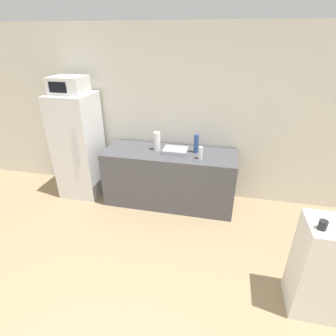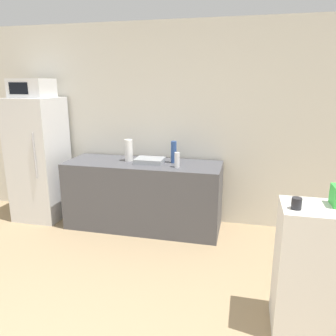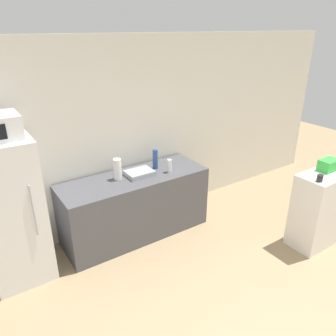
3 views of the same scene
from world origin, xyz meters
name	(u,v)px [view 3 (image 3 of 3)]	position (x,y,z in m)	size (l,w,h in m)	color
wall_back	(119,137)	(0.00, 3.21, 1.30)	(8.00, 0.06, 2.60)	silver
refrigerator	(12,212)	(-1.49, 2.81, 0.83)	(0.62, 0.66, 1.66)	silver
counter	(135,206)	(0.00, 2.81, 0.43)	(1.98, 0.69, 0.87)	#4C4C51
sink_basin	(139,173)	(0.09, 2.81, 0.90)	(0.35, 0.27, 0.06)	#9EA3A8
bottle_tall	(155,159)	(0.38, 2.89, 1.00)	(0.07, 0.07, 0.28)	#2D4C8C
bottle_short	(169,166)	(0.47, 2.67, 0.96)	(0.06, 0.06, 0.18)	silver
shelf_cabinet	(320,209)	(1.89, 1.30, 0.50)	(0.74, 0.41, 1.00)	white
basket	(329,165)	(1.99, 1.36, 1.08)	(0.26, 0.16, 0.14)	green
jar	(320,178)	(1.61, 1.22, 1.04)	(0.07, 0.07, 0.08)	#232328
paper_towel_roll	(118,169)	(-0.20, 2.86, 1.01)	(0.10, 0.10, 0.28)	white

